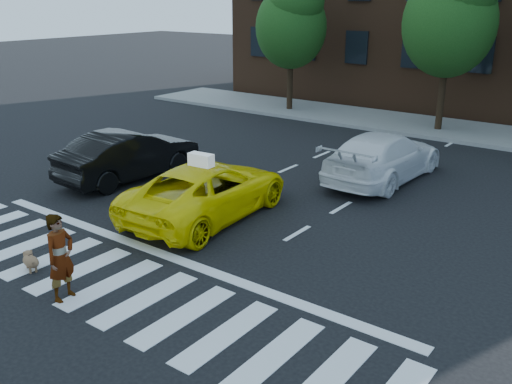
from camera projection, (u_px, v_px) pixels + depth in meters
ground at (111, 284)px, 11.44m from camera, size 120.00×120.00×0.00m
crosswalk at (111, 284)px, 11.44m from camera, size 13.00×2.40×0.01m
stop_line at (168, 256)px, 12.65m from camera, size 12.00×0.30×0.01m
sidewalk_far at (430, 127)px, 24.66m from camera, size 30.00×4.00×0.15m
tree_left at (292, 18)px, 26.78m from camera, size 3.39×3.38×6.50m
tree_mid at (451, 12)px, 22.41m from camera, size 3.69×3.69×7.10m
taxi at (207, 190)px, 14.73m from camera, size 2.73×5.26×1.42m
black_sedan at (129, 155)px, 17.77m from camera, size 1.89×4.75×1.54m
white_suv at (383, 156)px, 17.67m from camera, size 2.20×5.20×1.50m
woman at (61, 257)px, 10.63m from camera, size 0.51×0.69×1.73m
dog at (30, 260)px, 11.99m from camera, size 0.63×0.40×0.37m
taxi_sign at (201, 160)px, 14.30m from camera, size 0.67×0.33×0.32m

